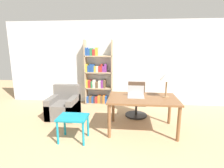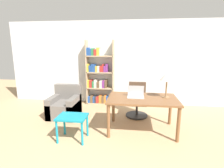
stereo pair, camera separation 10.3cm
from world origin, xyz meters
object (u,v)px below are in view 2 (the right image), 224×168
(bookshelf, at_px, (98,77))
(office_chair, at_px, (137,102))
(armchair, at_px, (65,106))
(desk, at_px, (142,102))
(table_lamp, at_px, (167,77))
(laptop, at_px, (136,95))
(side_table_blue, at_px, (72,120))

(bookshelf, bearing_deg, office_chair, -35.02)
(armchair, height_order, bookshelf, bookshelf)
(desk, distance_m, table_lamp, 0.76)
(office_chair, relative_size, armchair, 1.10)
(laptop, distance_m, office_chair, 0.96)
(laptop, xyz_separation_m, office_chair, (0.05, 0.85, -0.43))
(laptop, relative_size, bookshelf, 0.17)
(desk, height_order, office_chair, office_chair)
(desk, bearing_deg, table_lamp, 11.30)
(office_chair, distance_m, side_table_blue, 1.98)
(side_table_blue, bearing_deg, table_lamp, 19.97)
(desk, bearing_deg, armchair, 163.65)
(desk, distance_m, bookshelf, 2.25)
(desk, relative_size, armchair, 1.82)
(table_lamp, relative_size, bookshelf, 0.27)
(table_lamp, distance_m, bookshelf, 2.54)
(laptop, height_order, side_table_blue, laptop)
(laptop, bearing_deg, desk, -18.74)
(laptop, height_order, bookshelf, bookshelf)
(laptop, xyz_separation_m, table_lamp, (0.66, 0.05, 0.40))
(office_chair, bearing_deg, bookshelf, 144.98)
(side_table_blue, height_order, armchair, armchair)
(office_chair, xyz_separation_m, side_table_blue, (-1.30, -1.50, 0.03))
(table_lamp, xyz_separation_m, armchair, (-2.58, 0.50, -0.95))
(table_lamp, distance_m, armchair, 2.79)
(table_lamp, bearing_deg, office_chair, 127.54)
(side_table_blue, distance_m, armchair, 1.38)
(bookshelf, bearing_deg, side_table_blue, -91.06)
(armchair, bearing_deg, laptop, -16.16)
(laptop, bearing_deg, table_lamp, 4.50)
(desk, xyz_separation_m, side_table_blue, (-1.40, -0.59, -0.25))
(desk, relative_size, side_table_blue, 2.61)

